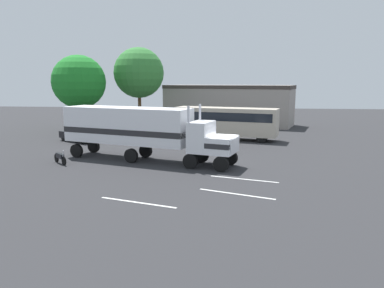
# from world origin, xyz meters

# --- Properties ---
(ground_plane) EXTENTS (120.00, 120.00, 0.00)m
(ground_plane) POSITION_xyz_m (0.00, 0.00, 0.00)
(ground_plane) COLOR #2D2D30
(lane_stripe_near) EXTENTS (4.28, 1.34, 0.01)m
(lane_stripe_near) POSITION_xyz_m (1.42, -3.50, 0.01)
(lane_stripe_near) COLOR silver
(lane_stripe_near) RESTS_ON ground_plane
(lane_stripe_mid) EXTENTS (4.19, 1.64, 0.01)m
(lane_stripe_mid) POSITION_xyz_m (0.88, -6.66, 0.01)
(lane_stripe_mid) COLOR silver
(lane_stripe_mid) RESTS_ON ground_plane
(lane_stripe_far) EXTENTS (4.27, 1.39, 0.01)m
(lane_stripe_far) POSITION_xyz_m (-4.21, -8.62, 0.01)
(lane_stripe_far) COLOR silver
(lane_stripe_far) RESTS_ON ground_plane
(semi_truck) EXTENTS (14.25, 6.61, 4.50)m
(semi_truck) POSITION_xyz_m (-6.59, 1.46, 2.52)
(semi_truck) COLOR white
(semi_truck) RESTS_ON ground_plane
(person_bystander) EXTENTS (0.34, 0.46, 1.63)m
(person_bystander) POSITION_xyz_m (-6.76, 3.84, 0.89)
(person_bystander) COLOR black
(person_bystander) RESTS_ON ground_plane
(parked_bus) EXTENTS (11.28, 5.36, 3.40)m
(parked_bus) POSITION_xyz_m (0.07, 12.91, 2.07)
(parked_bus) COLOR #BFB29E
(parked_bus) RESTS_ON ground_plane
(parked_car) EXTENTS (4.68, 3.87, 1.57)m
(parked_car) POSITION_xyz_m (-15.19, 9.68, 0.81)
(parked_car) COLOR black
(parked_car) RESTS_ON ground_plane
(motorcycle) EXTENTS (1.61, 1.51, 1.12)m
(motorcycle) POSITION_xyz_m (-12.30, -0.44, 0.48)
(motorcycle) COLOR black
(motorcycle) RESTS_ON ground_plane
(tree_left) EXTENTS (6.62, 6.62, 10.63)m
(tree_left) POSITION_xyz_m (-11.58, 21.62, 7.31)
(tree_left) COLOR brown
(tree_left) RESTS_ON ground_plane
(tree_center) EXTENTS (6.45, 6.45, 9.37)m
(tree_center) POSITION_xyz_m (-17.81, 16.71, 6.13)
(tree_center) COLOR brown
(tree_center) RESTS_ON ground_plane
(building_backdrop) EXTENTS (19.26, 11.19, 5.68)m
(building_backdrop) POSITION_xyz_m (0.23, 26.76, 3.05)
(building_backdrop) COLOR #9E938C
(building_backdrop) RESTS_ON ground_plane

